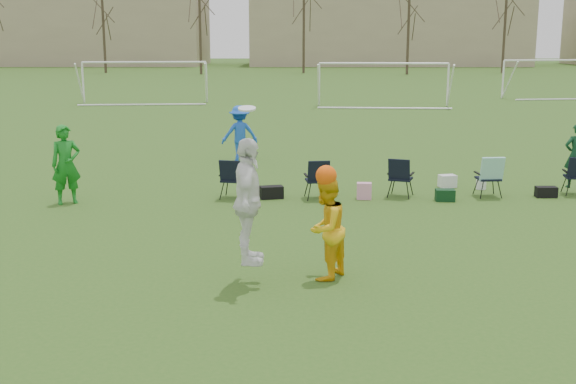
{
  "coord_description": "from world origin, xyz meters",
  "views": [
    {
      "loc": [
        -1.11,
        -9.49,
        3.81
      ],
      "look_at": [
        -1.2,
        2.47,
        1.25
      ],
      "focal_mm": 45.0,
      "sensor_mm": 36.0,
      "label": 1
    }
  ],
  "objects_px": {
    "fielder_green_near": "(66,165)",
    "fielder_blue": "(240,134)",
    "center_contest": "(283,213)",
    "goal_mid": "(383,72)",
    "goal_left": "(145,70)",
    "goal_right": "(557,68)"
  },
  "relations": [
    {
      "from": "goal_mid",
      "to": "goal_left",
      "type": "bearing_deg",
      "value": 175.87
    },
    {
      "from": "fielder_green_near",
      "to": "center_contest",
      "type": "xyz_separation_m",
      "value": [
        5.14,
        -5.55,
        0.21
      ]
    },
    {
      "from": "fielder_green_near",
      "to": "goal_right",
      "type": "distance_m",
      "value": 38.26
    },
    {
      "from": "goal_right",
      "to": "goal_mid",
      "type": "bearing_deg",
      "value": -161.43
    },
    {
      "from": "fielder_green_near",
      "to": "goal_left",
      "type": "bearing_deg",
      "value": 69.57
    },
    {
      "from": "center_contest",
      "to": "goal_mid",
      "type": "xyz_separation_m",
      "value": [
        5.27,
        30.55,
        0.79
      ]
    },
    {
      "from": "goal_left",
      "to": "goal_right",
      "type": "bearing_deg",
      "value": 3.75
    },
    {
      "from": "goal_left",
      "to": "goal_mid",
      "type": "height_order",
      "value": "same"
    },
    {
      "from": "goal_left",
      "to": "goal_mid",
      "type": "xyz_separation_m",
      "value": [
        14.0,
        -2.0,
        0.0
      ]
    },
    {
      "from": "goal_left",
      "to": "fielder_blue",
      "type": "bearing_deg",
      "value": -76.1
    },
    {
      "from": "fielder_blue",
      "to": "goal_left",
      "type": "bearing_deg",
      "value": -85.38
    },
    {
      "from": "fielder_green_near",
      "to": "goal_left",
      "type": "height_order",
      "value": "goal_left"
    },
    {
      "from": "center_contest",
      "to": "goal_left",
      "type": "relative_size",
      "value": 0.38
    },
    {
      "from": "fielder_blue",
      "to": "goal_right",
      "type": "relative_size",
      "value": 0.24
    },
    {
      "from": "goal_mid",
      "to": "goal_right",
      "type": "distance_m",
      "value": 13.42
    },
    {
      "from": "goal_mid",
      "to": "fielder_green_near",
      "type": "bearing_deg",
      "value": -108.61
    },
    {
      "from": "fielder_green_near",
      "to": "goal_left",
      "type": "xyz_separation_m",
      "value": [
        -3.59,
        27.0,
        1.0
      ]
    },
    {
      "from": "fielder_green_near",
      "to": "fielder_blue",
      "type": "height_order",
      "value": "fielder_green_near"
    },
    {
      "from": "fielder_blue",
      "to": "goal_right",
      "type": "distance_m",
      "value": 31.32
    },
    {
      "from": "center_contest",
      "to": "goal_mid",
      "type": "relative_size",
      "value": 0.38
    },
    {
      "from": "fielder_green_near",
      "to": "goal_right",
      "type": "height_order",
      "value": "goal_right"
    },
    {
      "from": "goal_right",
      "to": "fielder_blue",
      "type": "bearing_deg",
      "value": -134.91
    }
  ]
}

